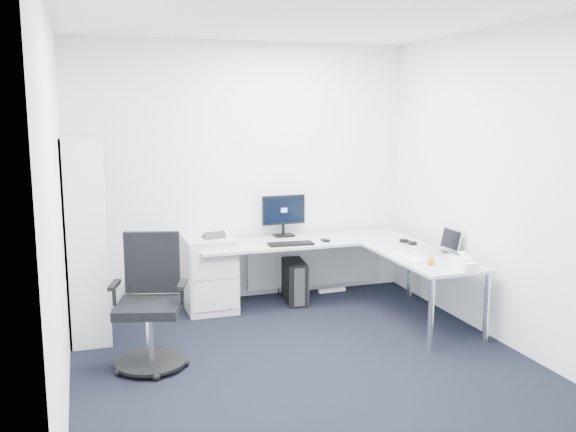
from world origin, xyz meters
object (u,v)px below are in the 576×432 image
object	(u,v)px
l_desk	(315,279)
monitor	(284,215)
bookshelf	(85,236)
task_chair	(148,304)
laptop	(434,241)

from	to	relation	value
l_desk	monitor	bearing A→B (deg)	104.58
bookshelf	monitor	world-z (taller)	bookshelf
task_chair	laptop	size ratio (longest dim) A/B	3.29
monitor	laptop	world-z (taller)	monitor
l_desk	bookshelf	xyz separation A→B (m)	(-2.17, 0.05, 0.56)
task_chair	laptop	world-z (taller)	task_chair
monitor	bookshelf	bearing A→B (deg)	-167.48
monitor	l_desk	bearing A→B (deg)	-77.24
bookshelf	monitor	distance (m)	2.09
l_desk	laptop	size ratio (longest dim) A/B	7.13
laptop	bookshelf	bearing A→B (deg)	167.35
task_chair	laptop	distance (m)	2.75
bookshelf	task_chair	bearing A→B (deg)	-66.15
l_desk	bookshelf	world-z (taller)	bookshelf
l_desk	bookshelf	bearing A→B (deg)	178.68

